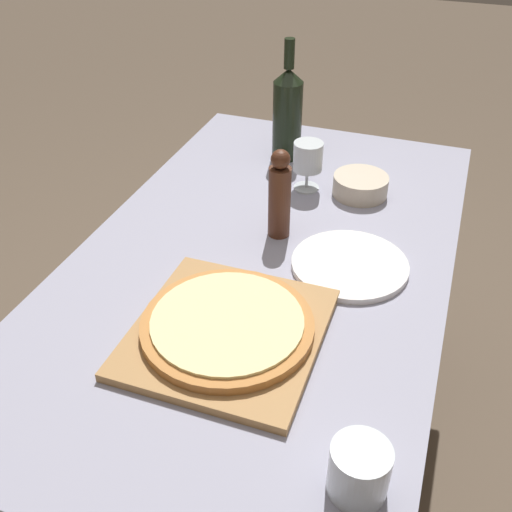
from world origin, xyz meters
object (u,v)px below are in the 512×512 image
(wine_bottle, at_px, (287,112))
(pepper_mill, at_px, (280,196))
(small_bowl, at_px, (360,185))
(wine_glass, at_px, (308,158))
(pizza, at_px, (227,324))

(wine_bottle, bearing_deg, pepper_mill, -75.22)
(pepper_mill, distance_m, small_bowl, 0.29)
(small_bowl, bearing_deg, wine_glass, -172.68)
(wine_bottle, bearing_deg, wine_glass, -56.70)
(pizza, relative_size, wine_glass, 2.47)
(wine_glass, bearing_deg, small_bowl, 7.32)
(pizza, relative_size, pepper_mill, 1.50)
(pepper_mill, bearing_deg, small_bowl, 60.22)
(wine_glass, height_order, small_bowl, wine_glass)
(pizza, bearing_deg, wine_bottle, 99.01)
(pizza, xyz_separation_m, wine_glass, (-0.01, 0.59, 0.06))
(small_bowl, bearing_deg, pepper_mill, -119.78)
(wine_glass, bearing_deg, pizza, -88.71)
(wine_bottle, relative_size, small_bowl, 2.37)
(pizza, xyz_separation_m, pepper_mill, (-0.02, 0.36, 0.07))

